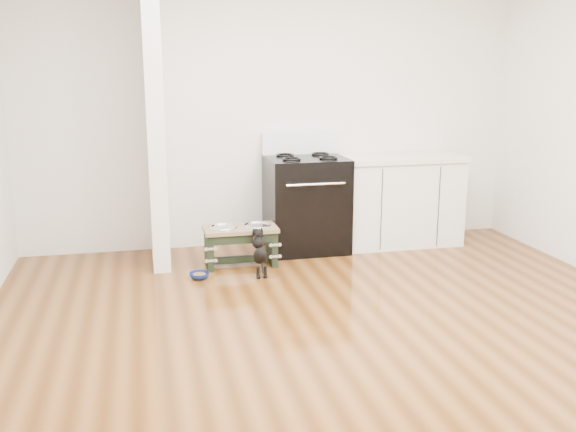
{
  "coord_description": "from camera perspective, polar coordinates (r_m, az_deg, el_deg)",
  "views": [
    {
      "loc": [
        -1.31,
        -3.8,
        1.79
      ],
      "look_at": [
        -0.09,
        1.49,
        0.51
      ],
      "focal_mm": 40.0,
      "sensor_mm": 36.0,
      "label": 1
    }
  ],
  "objects": [
    {
      "name": "dog_feeder",
      "position": [
        5.85,
        -4.24,
        -1.96
      ],
      "size": [
        0.66,
        0.35,
        0.38
      ],
      "color": "black",
      "rests_on": "ground"
    },
    {
      "name": "cabinet_run",
      "position": [
        6.63,
        9.79,
        1.44
      ],
      "size": [
        1.24,
        0.64,
        0.91
      ],
      "color": "silver",
      "rests_on": "ground"
    },
    {
      "name": "room_shell",
      "position": [
        4.03,
        6.1,
        10.75
      ],
      "size": [
        5.0,
        5.0,
        5.0
      ],
      "color": "silver",
      "rests_on": "ground"
    },
    {
      "name": "ground",
      "position": [
        4.4,
        5.57,
        -10.8
      ],
      "size": [
        5.0,
        5.0,
        0.0
      ],
      "primitive_type": "plane",
      "color": "#4D2A0D",
      "rests_on": "ground"
    },
    {
      "name": "puppy",
      "position": [
        5.59,
        -2.55,
        -3.07
      ],
      "size": [
        0.12,
        0.34,
        0.4
      ],
      "color": "black",
      "rests_on": "ground"
    },
    {
      "name": "floor_bowl",
      "position": [
        5.59,
        -7.89,
        -5.26
      ],
      "size": [
        0.21,
        0.21,
        0.05
      ],
      "rotation": [
        0.0,
        0.0,
        0.26
      ],
      "color": "navy",
      "rests_on": "ground"
    },
    {
      "name": "partition_wall",
      "position": [
        5.92,
        -11.81,
        8.72
      ],
      "size": [
        0.15,
        0.8,
        2.7
      ],
      "primitive_type": "cube",
      "color": "silver",
      "rests_on": "ground"
    },
    {
      "name": "oven_range",
      "position": [
        6.3,
        1.61,
        1.24
      ],
      "size": [
        0.76,
        0.69,
        1.14
      ],
      "color": "black",
      "rests_on": "ground"
    }
  ]
}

